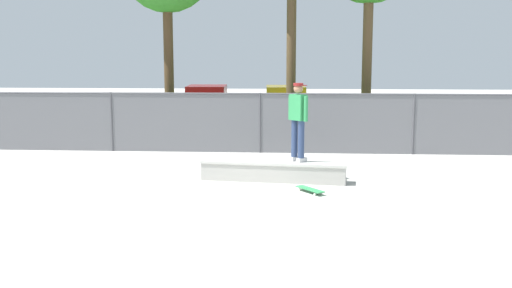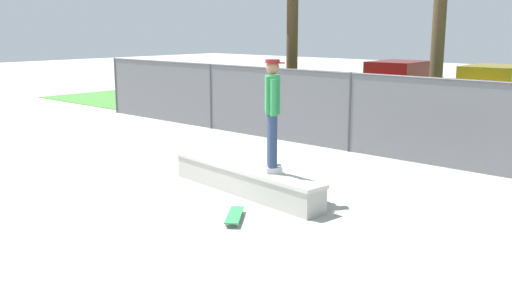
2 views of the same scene
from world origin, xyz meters
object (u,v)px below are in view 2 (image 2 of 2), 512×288
object	(u,v)px
car_red	(396,85)
skateboard	(235,215)
concrete_ledge	(244,180)
skateboarder	(272,110)
car_yellow	(491,92)

from	to	relation	value
car_red	skateboard	bearing A→B (deg)	-71.60
concrete_ledge	car_red	size ratio (longest dim) A/B	0.81
skateboarder	car_red	size ratio (longest dim) A/B	0.43
car_yellow	skateboarder	bearing A→B (deg)	-87.48
concrete_ledge	skateboard	distance (m)	1.41
concrete_ledge	car_yellow	world-z (taller)	car_yellow
skateboarder	car_red	xyz separation A→B (m)	(-3.84, 11.18, -0.66)
skateboarder	concrete_ledge	bearing A→B (deg)	-174.16
car_red	car_yellow	distance (m)	3.36
concrete_ledge	car_red	world-z (taller)	car_red
car_red	car_yellow	xyz separation A→B (m)	(3.35, -0.15, 0.00)
skateboard	car_red	distance (m)	13.04
skateboard	car_red	world-z (taller)	car_red
concrete_ledge	car_red	bearing A→B (deg)	106.20
skateboard	car_yellow	size ratio (longest dim) A/B	0.18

